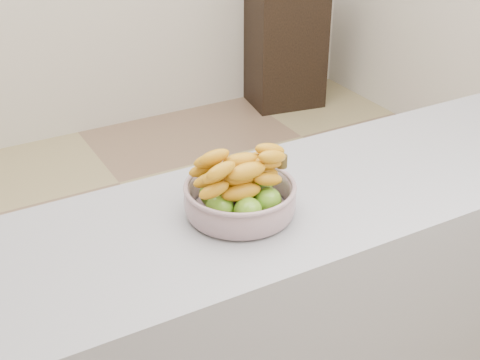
# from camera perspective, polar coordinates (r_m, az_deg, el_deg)

# --- Properties ---
(ground) EXTENTS (4.00, 4.00, 0.00)m
(ground) POSITION_cam_1_polar(r_m,az_deg,el_deg) (2.87, -1.60, -10.87)
(ground) COLOR tan
(ground) RESTS_ON ground
(counter) EXTENTS (2.00, 0.60, 0.90)m
(counter) POSITION_cam_1_polar(r_m,az_deg,el_deg) (2.17, 6.22, -11.11)
(counter) COLOR gray
(counter) RESTS_ON ground
(cabinet) EXTENTS (0.53, 0.46, 0.86)m
(cabinet) POSITION_cam_1_polar(r_m,az_deg,el_deg) (4.68, 3.90, 11.54)
(cabinet) COLOR black
(cabinet) RESTS_ON ground
(fruit_bowl) EXTENTS (0.30, 0.30, 0.18)m
(fruit_bowl) POSITION_cam_1_polar(r_m,az_deg,el_deg) (1.75, 0.00, -1.21)
(fruit_bowl) COLOR #A1B4C1
(fruit_bowl) RESTS_ON counter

